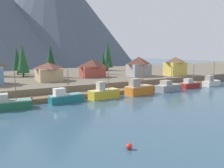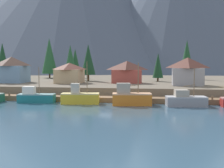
{
  "view_description": "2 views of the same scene",
  "coord_description": "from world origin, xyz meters",
  "px_view_note": "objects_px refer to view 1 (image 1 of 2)",
  "views": [
    {
      "loc": [
        -28.93,
        -47.46,
        10.69
      ],
      "look_at": [
        0.57,
        3.1,
        2.32
      ],
      "focal_mm": 36.91,
      "sensor_mm": 36.0,
      "label": 1
    },
    {
      "loc": [
        9.94,
        -57.1,
        8.21
      ],
      "look_at": [
        0.73,
        3.68,
        3.38
      ],
      "focal_mm": 48.29,
      "sensor_mm": 36.0,
      "label": 2
    }
  ],
  "objects_px": {
    "house_red": "(92,68)",
    "fishing_boat_yellow": "(104,93)",
    "channel_buoy": "(129,146)",
    "fishing_boat_teal": "(65,97)",
    "conifer_mid_right": "(108,55)",
    "conifer_near_right": "(17,59)",
    "fishing_boat_green": "(10,104)",
    "conifer_back_left": "(103,62)",
    "fishing_boat_white": "(211,82)",
    "fishing_boat_red": "(190,84)",
    "house_yellow": "(175,66)",
    "conifer_mid_left": "(51,58)",
    "house_grey": "(139,66)",
    "fishing_boat_orange": "(139,89)",
    "fishing_boat_grey": "(168,87)",
    "house_tan": "(49,71)",
    "conifer_far_left": "(23,59)"
  },
  "relations": [
    {
      "from": "fishing_boat_green",
      "to": "fishing_boat_yellow",
      "type": "bearing_deg",
      "value": 5.22
    },
    {
      "from": "fishing_boat_yellow",
      "to": "conifer_back_left",
      "type": "xyz_separation_m",
      "value": [
        14.63,
        27.51,
        5.67
      ]
    },
    {
      "from": "fishing_boat_teal",
      "to": "channel_buoy",
      "type": "height_order",
      "value": "fishing_boat_teal"
    },
    {
      "from": "fishing_boat_yellow",
      "to": "house_yellow",
      "type": "relative_size",
      "value": 1.16
    },
    {
      "from": "fishing_boat_orange",
      "to": "conifer_mid_left",
      "type": "distance_m",
      "value": 31.23
    },
    {
      "from": "house_tan",
      "to": "conifer_mid_left",
      "type": "relative_size",
      "value": 0.71
    },
    {
      "from": "conifer_mid_left",
      "to": "fishing_boat_white",
      "type": "bearing_deg",
      "value": -32.08
    },
    {
      "from": "fishing_boat_white",
      "to": "house_yellow",
      "type": "distance_m",
      "value": 12.69
    },
    {
      "from": "fishing_boat_yellow",
      "to": "conifer_back_left",
      "type": "relative_size",
      "value": 1.04
    },
    {
      "from": "fishing_boat_red",
      "to": "house_red",
      "type": "height_order",
      "value": "house_red"
    },
    {
      "from": "house_red",
      "to": "conifer_mid_left",
      "type": "height_order",
      "value": "conifer_mid_left"
    },
    {
      "from": "fishing_boat_white",
      "to": "conifer_mid_right",
      "type": "height_order",
      "value": "conifer_mid_right"
    },
    {
      "from": "fishing_boat_orange",
      "to": "house_grey",
      "type": "distance_m",
      "value": 19.99
    },
    {
      "from": "fishing_boat_yellow",
      "to": "conifer_mid_right",
      "type": "distance_m",
      "value": 47.04
    },
    {
      "from": "channel_buoy",
      "to": "conifer_mid_left",
      "type": "bearing_deg",
      "value": 83.35
    },
    {
      "from": "channel_buoy",
      "to": "fishing_boat_teal",
      "type": "bearing_deg",
      "value": 86.45
    },
    {
      "from": "fishing_boat_teal",
      "to": "conifer_mid_left",
      "type": "height_order",
      "value": "conifer_mid_left"
    },
    {
      "from": "house_grey",
      "to": "fishing_boat_orange",
      "type": "bearing_deg",
      "value": -126.69
    },
    {
      "from": "fishing_boat_yellow",
      "to": "conifer_mid_right",
      "type": "height_order",
      "value": "conifer_mid_right"
    },
    {
      "from": "fishing_boat_teal",
      "to": "house_red",
      "type": "xyz_separation_m",
      "value": [
        15.92,
        20.09,
        4.26
      ]
    },
    {
      "from": "conifer_back_left",
      "to": "house_red",
      "type": "bearing_deg",
      "value": -137.31
    },
    {
      "from": "fishing_boat_grey",
      "to": "conifer_back_left",
      "type": "relative_size",
      "value": 0.95
    },
    {
      "from": "fishing_boat_green",
      "to": "conifer_back_left",
      "type": "distance_m",
      "value": 44.38
    },
    {
      "from": "house_grey",
      "to": "fishing_boat_white",
      "type": "bearing_deg",
      "value": -42.88
    },
    {
      "from": "conifer_mid_right",
      "to": "conifer_far_left",
      "type": "relative_size",
      "value": 1.15
    },
    {
      "from": "fishing_boat_teal",
      "to": "house_yellow",
      "type": "relative_size",
      "value": 1.05
    },
    {
      "from": "house_grey",
      "to": "house_yellow",
      "type": "relative_size",
      "value": 1.03
    },
    {
      "from": "conifer_mid_right",
      "to": "conifer_back_left",
      "type": "bearing_deg",
      "value": -124.91
    },
    {
      "from": "house_tan",
      "to": "house_grey",
      "type": "xyz_separation_m",
      "value": [
        28.82,
        -3.01,
        0.66
      ]
    },
    {
      "from": "conifer_mid_left",
      "to": "conifer_near_right",
      "type": "bearing_deg",
      "value": 118.12
    },
    {
      "from": "fishing_boat_white",
      "to": "fishing_boat_red",
      "type": "bearing_deg",
      "value": 168.12
    },
    {
      "from": "fishing_boat_teal",
      "to": "fishing_boat_white",
      "type": "xyz_separation_m",
      "value": [
        46.88,
        -0.23,
        0.07
      ]
    },
    {
      "from": "house_tan",
      "to": "fishing_boat_yellow",
      "type": "bearing_deg",
      "value": -67.91
    },
    {
      "from": "house_grey",
      "to": "conifer_back_left",
      "type": "relative_size",
      "value": 0.92
    },
    {
      "from": "fishing_boat_teal",
      "to": "conifer_far_left",
      "type": "height_order",
      "value": "conifer_far_left"
    },
    {
      "from": "fishing_boat_teal",
      "to": "house_yellow",
      "type": "height_order",
      "value": "house_yellow"
    },
    {
      "from": "conifer_mid_right",
      "to": "conifer_near_right",
      "type": "bearing_deg",
      "value": 178.1
    },
    {
      "from": "fishing_boat_yellow",
      "to": "house_grey",
      "type": "height_order",
      "value": "house_grey"
    },
    {
      "from": "conifer_mid_left",
      "to": "conifer_far_left",
      "type": "distance_m",
      "value": 9.89
    },
    {
      "from": "fishing_boat_white",
      "to": "fishing_boat_grey",
      "type": "bearing_deg",
      "value": 171.49
    },
    {
      "from": "fishing_boat_red",
      "to": "house_red",
      "type": "distance_m",
      "value": 29.95
    },
    {
      "from": "fishing_boat_orange",
      "to": "channel_buoy",
      "type": "distance_m",
      "value": 32.62
    },
    {
      "from": "fishing_boat_green",
      "to": "conifer_back_left",
      "type": "height_order",
      "value": "conifer_back_left"
    },
    {
      "from": "fishing_boat_white",
      "to": "conifer_near_right",
      "type": "bearing_deg",
      "value": 131.5
    },
    {
      "from": "house_red",
      "to": "fishing_boat_yellow",
      "type": "bearing_deg",
      "value": -108.72
    },
    {
      "from": "fishing_boat_white",
      "to": "channel_buoy",
      "type": "height_order",
      "value": "fishing_boat_white"
    },
    {
      "from": "fishing_boat_yellow",
      "to": "house_red",
      "type": "bearing_deg",
      "value": 63.27
    },
    {
      "from": "fishing_boat_green",
      "to": "house_tan",
      "type": "relative_size",
      "value": 1.01
    },
    {
      "from": "conifer_back_left",
      "to": "conifer_mid_right",
      "type": "bearing_deg",
      "value": 55.09
    },
    {
      "from": "house_red",
      "to": "channel_buoy",
      "type": "height_order",
      "value": "house_red"
    }
  ]
}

